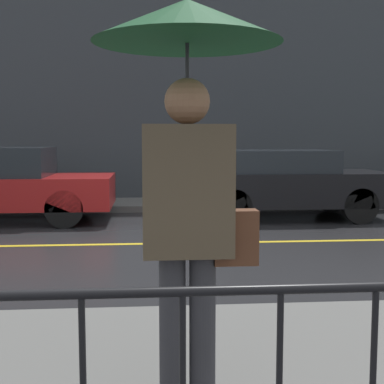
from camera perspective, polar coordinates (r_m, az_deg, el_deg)
name	(u,v)px	position (r m, az deg, el deg)	size (l,w,h in m)	color
ground_plane	(156,244)	(8.46, -3.90, -5.53)	(80.00, 80.00, 0.00)	#262628
sidewalk_far	(153,204)	(12.87, -4.20, -1.32)	(28.00, 1.78, 0.14)	#60605E
lane_marking	(156,243)	(8.46, -3.90, -5.50)	(25.20, 0.12, 0.01)	gold
building_storefront	(151,78)	(13.89, -4.35, 12.07)	(28.00, 0.30, 6.37)	#383D42
pedestrian	(188,105)	(2.87, -0.39, 9.29)	(1.00, 1.00, 2.24)	#333338
car_black	(285,183)	(11.19, 9.88, 0.99)	(3.99, 1.87, 1.41)	black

